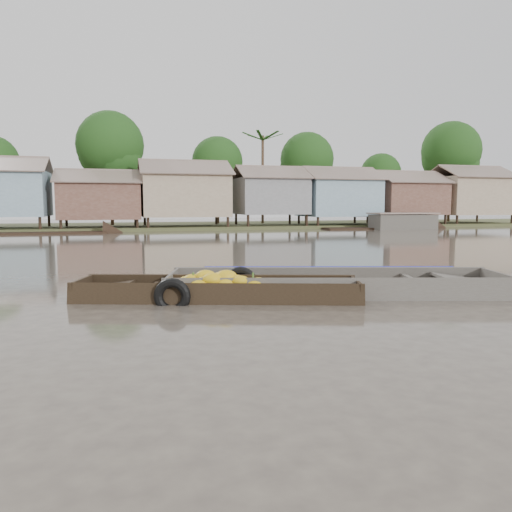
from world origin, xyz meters
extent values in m
plane|color=#453C35|center=(0.00, 0.00, 0.00)|extent=(120.00, 120.00, 0.00)
cube|color=#384723|center=(0.00, 33.00, 0.00)|extent=(120.00, 12.00, 0.50)
cube|color=#7997A7|center=(-10.50, 29.50, 2.70)|extent=(6.20, 5.20, 3.20)
cube|color=brown|center=(-10.50, 30.90, 4.75)|extent=(6.60, 3.02, 1.28)
cube|color=brown|center=(-3.80, 29.50, 2.20)|extent=(5.80, 4.60, 2.70)
cube|color=brown|center=(-3.80, 28.26, 4.00)|extent=(6.20, 2.67, 1.14)
cube|color=brown|center=(-3.80, 30.74, 4.00)|extent=(6.20, 2.67, 1.14)
cube|color=gray|center=(2.50, 29.50, 2.65)|extent=(6.50, 5.30, 3.30)
cube|color=brown|center=(2.50, 28.07, 4.75)|extent=(6.90, 3.08, 1.31)
cube|color=brown|center=(2.50, 30.93, 4.75)|extent=(6.90, 3.08, 1.31)
cube|color=slate|center=(9.50, 29.50, 2.60)|extent=(5.40, 4.70, 2.90)
cube|color=brown|center=(9.50, 28.23, 4.50)|extent=(5.80, 2.73, 1.17)
cube|color=brown|center=(9.50, 30.77, 4.50)|extent=(5.80, 2.73, 1.17)
cube|color=#7997A7|center=(15.50, 29.50, 2.50)|extent=(6.00, 5.00, 3.10)
cube|color=brown|center=(15.50, 28.15, 4.50)|extent=(6.40, 2.90, 1.24)
cube|color=brown|center=(15.50, 30.85, 4.50)|extent=(6.40, 2.90, 1.24)
cube|color=brown|center=(22.00, 29.50, 2.45)|extent=(5.70, 4.90, 2.80)
cube|color=brown|center=(22.00, 28.18, 4.30)|extent=(6.10, 2.85, 1.21)
cube|color=brown|center=(22.00, 30.82, 4.30)|extent=(6.10, 2.85, 1.21)
cube|color=gray|center=(28.50, 29.50, 2.70)|extent=(6.30, 5.10, 3.40)
cube|color=brown|center=(28.50, 28.12, 4.85)|extent=(6.70, 2.96, 1.26)
cube|color=brown|center=(28.50, 30.88, 4.85)|extent=(6.70, 2.96, 1.26)
cylinder|color=#473323|center=(-3.00, 33.00, 3.15)|extent=(0.28, 0.28, 6.30)
sphere|color=#113711|center=(-3.00, 33.00, 6.75)|extent=(5.40, 5.40, 5.40)
cylinder|color=#473323|center=(6.00, 34.00, 2.62)|extent=(0.28, 0.28, 5.25)
sphere|color=#113711|center=(6.00, 34.00, 5.62)|extent=(4.50, 4.50, 4.50)
cylinder|color=#473323|center=(14.00, 33.00, 2.80)|extent=(0.28, 0.28, 5.60)
sphere|color=#113711|center=(14.00, 33.00, 6.00)|extent=(4.80, 4.80, 4.80)
cylinder|color=#473323|center=(22.00, 34.00, 2.27)|extent=(0.28, 0.28, 4.55)
sphere|color=#113711|center=(22.00, 34.00, 4.88)|extent=(3.90, 3.90, 3.90)
cylinder|color=#473323|center=(29.00, 33.00, 3.32)|extent=(0.28, 0.28, 6.65)
sphere|color=#113711|center=(29.00, 33.00, 7.12)|extent=(5.70, 5.70, 5.70)
cylinder|color=#473323|center=(10.00, 33.50, 4.00)|extent=(0.24, 0.24, 8.00)
cube|color=black|center=(-0.45, 0.55, -0.08)|extent=(5.88, 2.74, 0.08)
cube|color=black|center=(-0.27, 1.15, 0.15)|extent=(5.72, 1.86, 0.55)
cube|color=black|center=(-0.63, -0.06, 0.15)|extent=(5.72, 1.86, 0.55)
cube|color=black|center=(2.33, -0.29, 0.15)|extent=(0.43, 1.25, 0.52)
cube|color=black|center=(1.84, -0.14, 0.22)|extent=(1.29, 1.35, 0.20)
cube|color=black|center=(-3.23, 1.38, 0.15)|extent=(0.43, 1.25, 0.52)
cube|color=black|center=(-2.75, 1.24, 0.22)|extent=(1.29, 1.35, 0.20)
cube|color=black|center=(-1.78, 0.95, 0.26)|extent=(0.45, 1.21, 0.05)
cube|color=black|center=(0.88, 0.15, 0.26)|extent=(0.45, 1.21, 0.05)
ellipsoid|color=gold|center=(-0.56, 0.79, 0.34)|extent=(0.49, 0.40, 0.26)
ellipsoid|color=gold|center=(0.26, 0.18, 0.29)|extent=(0.51, 0.42, 0.27)
ellipsoid|color=gold|center=(-0.65, 0.93, 0.34)|extent=(0.44, 0.36, 0.23)
ellipsoid|color=gold|center=(-0.95, 0.76, 0.37)|extent=(0.55, 0.45, 0.29)
ellipsoid|color=gold|center=(-0.46, 0.18, 0.22)|extent=(0.44, 0.36, 0.24)
ellipsoid|color=gold|center=(-0.04, 0.84, 0.25)|extent=(0.46, 0.38, 0.24)
ellipsoid|color=gold|center=(-0.53, 0.84, 0.30)|extent=(0.45, 0.37, 0.24)
ellipsoid|color=gold|center=(-1.43, 0.48, 0.15)|extent=(0.44, 0.36, 0.23)
ellipsoid|color=gold|center=(-0.41, 0.42, 0.37)|extent=(0.49, 0.40, 0.26)
ellipsoid|color=gold|center=(-1.26, 0.47, 0.21)|extent=(0.54, 0.44, 0.29)
ellipsoid|color=gold|center=(0.27, 0.63, 0.23)|extent=(0.48, 0.39, 0.25)
ellipsoid|color=gold|center=(-1.26, 0.58, 0.25)|extent=(0.55, 0.45, 0.29)
ellipsoid|color=gold|center=(0.40, -0.09, 0.19)|extent=(0.46, 0.38, 0.24)
ellipsoid|color=gold|center=(-0.59, 0.42, 0.43)|extent=(0.52, 0.43, 0.28)
ellipsoid|color=gold|center=(-1.34, 0.96, 0.24)|extent=(0.50, 0.41, 0.27)
ellipsoid|color=gold|center=(-0.47, 0.69, 0.37)|extent=(0.52, 0.43, 0.28)
ellipsoid|color=gold|center=(0.42, 0.52, 0.28)|extent=(0.54, 0.44, 0.29)
ellipsoid|color=gold|center=(-0.64, 0.75, 0.35)|extent=(0.48, 0.40, 0.26)
ellipsoid|color=gold|center=(-0.69, 0.54, 0.37)|extent=(0.51, 0.42, 0.27)
ellipsoid|color=gold|center=(-0.39, 0.63, 0.44)|extent=(0.42, 0.35, 0.22)
ellipsoid|color=gold|center=(-1.21, 0.46, 0.19)|extent=(0.53, 0.44, 0.28)
ellipsoid|color=gold|center=(-0.89, 0.39, 0.32)|extent=(0.42, 0.35, 0.22)
ellipsoid|color=gold|center=(-0.70, 0.68, 0.46)|extent=(0.52, 0.43, 0.28)
ellipsoid|color=gold|center=(-0.30, 0.47, 0.46)|extent=(0.56, 0.46, 0.30)
ellipsoid|color=gold|center=(-0.33, 0.31, 0.33)|extent=(0.48, 0.39, 0.25)
ellipsoid|color=gold|center=(-1.31, 0.76, 0.26)|extent=(0.55, 0.45, 0.29)
ellipsoid|color=gold|center=(-0.11, 0.38, 0.38)|extent=(0.50, 0.41, 0.27)
ellipsoid|color=gold|center=(-1.17, 0.54, 0.26)|extent=(0.49, 0.40, 0.26)
ellipsoid|color=gold|center=(-1.40, 0.78, 0.17)|extent=(0.43, 0.35, 0.23)
ellipsoid|color=gold|center=(-0.04, 0.25, 0.40)|extent=(0.43, 0.35, 0.23)
ellipsoid|color=gold|center=(-1.08, 0.80, 0.34)|extent=(0.47, 0.39, 0.25)
ellipsoid|color=gold|center=(-0.09, 0.81, 0.26)|extent=(0.47, 0.39, 0.25)
cylinder|color=#3F6626|center=(-0.96, 0.70, 0.46)|extent=(0.04, 0.04, 0.19)
cylinder|color=#3F6626|center=(-0.25, 0.49, 0.46)|extent=(0.04, 0.04, 0.19)
cylinder|color=#3F6626|center=(0.25, 0.34, 0.46)|extent=(0.04, 0.04, 0.19)
torus|color=black|center=(0.16, 1.11, 0.17)|extent=(0.86, 0.42, 0.84)
torus|color=black|center=(-1.46, 0.11, 0.17)|extent=(0.76, 0.39, 0.74)
cube|color=#47423C|center=(2.21, 0.50, -0.08)|extent=(7.48, 3.41, 0.08)
cube|color=#47423C|center=(2.44, 1.37, 0.18)|extent=(7.27, 2.08, 0.60)
cube|color=#47423C|center=(1.98, -0.37, 0.18)|extent=(7.27, 2.08, 0.60)
cube|color=#47423C|center=(5.75, -0.44, 0.18)|extent=(0.53, 1.78, 0.57)
cube|color=#47423C|center=(5.13, -0.28, 0.25)|extent=(1.63, 1.85, 0.24)
cube|color=#47423C|center=(-1.33, 1.44, 0.18)|extent=(0.53, 1.78, 0.57)
cube|color=#47423C|center=(-0.71, 1.28, 0.25)|extent=(1.63, 1.85, 0.24)
cube|color=#47423C|center=(0.52, 0.95, 0.30)|extent=(0.55, 1.72, 0.05)
cube|color=#47423C|center=(3.90, 0.05, 0.30)|extent=(0.55, 1.72, 0.05)
cube|color=#665E54|center=(2.21, 0.50, -0.04)|extent=(5.75, 2.82, 0.02)
cube|color=#1118AD|center=(2.46, 1.42, 0.41)|extent=(5.87, 1.64, 0.15)
torus|color=olive|center=(3.73, -0.21, -0.01)|extent=(0.42, 0.42, 0.06)
torus|color=olive|center=(3.73, -0.21, 0.03)|extent=(0.34, 0.34, 0.06)
cube|color=black|center=(17.54, 25.90, -0.05)|extent=(9.29, 2.43, 0.35)
cube|color=black|center=(-6.89, 25.71, -0.05)|extent=(7.33, 1.68, 0.35)
cube|color=black|center=(19.00, 25.00, 0.55)|extent=(5.00, 2.00, 1.20)
camera|label=1|loc=(-2.42, -9.69, 2.00)|focal=35.00mm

